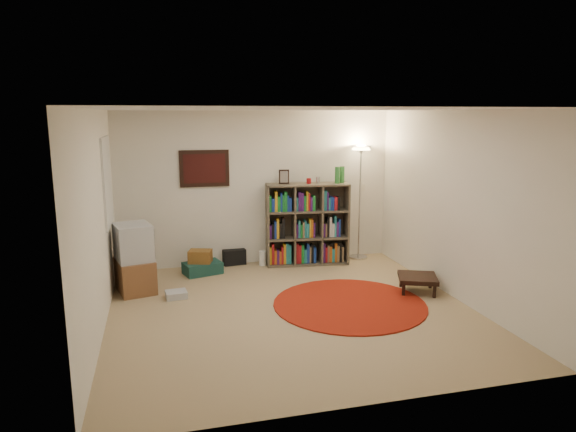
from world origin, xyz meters
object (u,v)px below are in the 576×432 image
object	(u,v)px
floor_fan	(335,252)
suitcase	(203,268)
bookshelf	(306,225)
floor_lamp	(361,165)
tv_stand	(134,259)
side_table	(418,278)

from	to	relation	value
floor_fan	suitcase	world-z (taller)	floor_fan
bookshelf	floor_lamp	distance (m)	1.37
tv_stand	suitcase	distance (m)	1.19
bookshelf	floor_fan	world-z (taller)	bookshelf
floor_lamp	tv_stand	bearing A→B (deg)	-167.64
side_table	floor_fan	bearing A→B (deg)	111.00
floor_lamp	suitcase	world-z (taller)	floor_lamp
floor_lamp	bookshelf	bearing A→B (deg)	-174.45
tv_stand	side_table	size ratio (longest dim) A/B	1.44
floor_fan	floor_lamp	bearing A→B (deg)	22.18
suitcase	tv_stand	bearing A→B (deg)	-165.60
floor_fan	suitcase	bearing A→B (deg)	-176.96
tv_stand	side_table	bearing A→B (deg)	-29.31
floor_lamp	side_table	size ratio (longest dim) A/B	2.90
bookshelf	tv_stand	xyz separation A→B (m)	(-2.69, -0.71, -0.19)
bookshelf	suitcase	size ratio (longest dim) A/B	2.52
floor_fan	tv_stand	size ratio (longest dim) A/B	0.39
floor_fan	tv_stand	distance (m)	3.25
floor_fan	side_table	size ratio (longest dim) A/B	0.55
bookshelf	floor_lamp	bearing A→B (deg)	12.16
floor_fan	side_table	distance (m)	1.76
tv_stand	floor_fan	bearing A→B (deg)	-3.24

